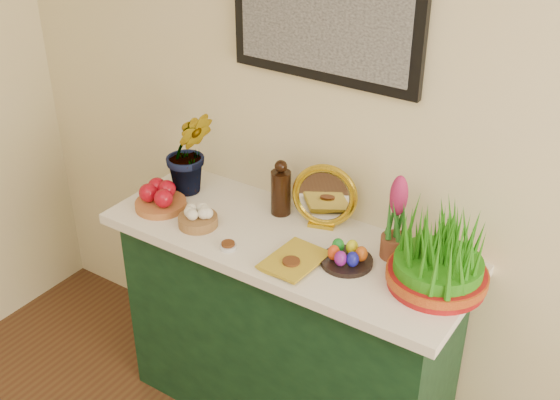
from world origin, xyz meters
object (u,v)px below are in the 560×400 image
(wheatgrass_sabzeh, at_px, (440,255))
(book, at_px, (275,251))
(mirror, at_px, (324,197))
(sideboard, at_px, (287,333))
(hyacinth_green, at_px, (189,139))

(wheatgrass_sabzeh, bearing_deg, book, -164.59)
(mirror, xyz_separation_m, book, (-0.04, -0.27, -0.11))
(sideboard, relative_size, hyacinth_green, 2.74)
(mirror, relative_size, book, 1.13)
(book, height_order, wheatgrass_sabzeh, wheatgrass_sabzeh)
(book, distance_m, wheatgrass_sabzeh, 0.58)
(sideboard, xyz_separation_m, book, (0.03, -0.13, 0.48))
(sideboard, height_order, wheatgrass_sabzeh, wheatgrass_sabzeh)
(sideboard, bearing_deg, book, -77.17)
(sideboard, xyz_separation_m, hyacinth_green, (-0.52, 0.07, 0.70))
(hyacinth_green, xyz_separation_m, mirror, (0.59, 0.07, -0.12))
(mirror, height_order, wheatgrass_sabzeh, wheatgrass_sabzeh)
(hyacinth_green, bearing_deg, wheatgrass_sabzeh, -45.57)
(hyacinth_green, distance_m, wheatgrass_sabzeh, 1.10)
(hyacinth_green, relative_size, book, 2.10)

